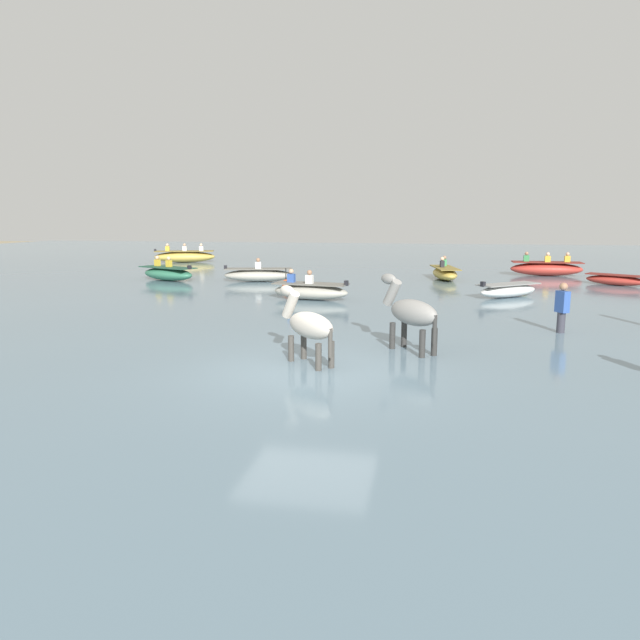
# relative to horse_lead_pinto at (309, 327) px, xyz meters

# --- Properties ---
(ground_plane) EXTENTS (120.00, 120.00, 0.00)m
(ground_plane) POSITION_rel_horse_lead_pinto_xyz_m (0.11, -0.54, -1.10)
(ground_plane) COLOR gray
(water_surface) EXTENTS (90.00, 90.00, 0.36)m
(water_surface) POSITION_rel_horse_lead_pinto_xyz_m (0.11, 9.46, -0.92)
(water_surface) COLOR slate
(water_surface) RESTS_ON ground
(horse_lead_pinto) EXTENTS (1.48, 1.36, 1.86)m
(horse_lead_pinto) POSITION_rel_horse_lead_pinto_xyz_m (0.00, 0.00, 0.00)
(horse_lead_pinto) COLOR beige
(horse_lead_pinto) RESTS_ON ground
(horse_trailing_grey) EXTENTS (1.48, 1.55, 1.99)m
(horse_trailing_grey) POSITION_rel_horse_lead_pinto_xyz_m (1.94, 1.48, 0.08)
(horse_trailing_grey) COLOR gray
(horse_trailing_grey) RESTS_ON ground
(boat_distant_east) EXTENTS (3.45, 1.22, 1.17)m
(boat_distant_east) POSITION_rel_horse_lead_pinto_xyz_m (7.92, 19.47, -0.38)
(boat_distant_east) COLOR #BC382D
(boat_distant_east) RESTS_ON water_surface
(boat_mid_outer) EXTENTS (3.25, 1.63, 1.07)m
(boat_mid_outer) POSITION_rel_horse_lead_pinto_xyz_m (-5.40, 14.17, -0.44)
(boat_mid_outer) COLOR #B2AD9E
(boat_mid_outer) RESTS_ON water_surface
(boat_near_port) EXTENTS (2.54, 2.32, 0.64)m
(boat_near_port) POSITION_rel_horse_lead_pinto_xyz_m (5.08, 10.90, -0.49)
(boat_near_port) COLOR silver
(boat_near_port) RESTS_ON water_surface
(boat_near_starboard) EXTENTS (2.49, 2.02, 0.46)m
(boat_near_starboard) POSITION_rel_horse_lead_pinto_xyz_m (10.11, 15.74, -0.51)
(boat_near_starboard) COLOR #BC382D
(boat_near_starboard) RESTS_ON water_surface
(boat_far_inshore) EXTENTS (1.50, 3.17, 1.06)m
(boat_far_inshore) POSITION_rel_horse_lead_pinto_xyz_m (2.92, 16.69, -0.44)
(boat_far_inshore) COLOR gold
(boat_far_inshore) RESTS_ON water_surface
(boat_distant_west) EXTENTS (3.20, 2.19, 1.10)m
(boat_distant_west) POSITION_rel_horse_lead_pinto_xyz_m (-9.65, 13.83, -0.42)
(boat_distant_west) COLOR #337556
(boat_distant_west) RESTS_ON water_surface
(boat_mid_channel) EXTENTS (4.04, 2.41, 1.22)m
(boat_mid_channel) POSITION_rel_horse_lead_pinto_xyz_m (-13.45, 24.17, -0.36)
(boat_mid_channel) COLOR gold
(boat_mid_channel) RESTS_ON water_surface
(boat_far_offshore) EXTENTS (2.85, 1.36, 1.06)m
(boat_far_offshore) POSITION_rel_horse_lead_pinto_xyz_m (-1.87, 8.93, -0.44)
(boat_far_offshore) COLOR #B2AD9E
(boat_far_offshore) RESTS_ON water_surface
(person_wading_mid) EXTENTS (0.34, 0.38, 1.63)m
(person_wading_mid) POSITION_rel_horse_lead_pinto_xyz_m (5.58, 4.30, -0.23)
(person_wading_mid) COLOR #383842
(person_wading_mid) RESTS_ON ground
(channel_buoy) EXTENTS (0.35, 0.35, 0.82)m
(channel_buoy) POSITION_rel_horse_lead_pinto_xyz_m (-3.57, 12.04, -0.56)
(channel_buoy) COLOR #E54C1E
(channel_buoy) RESTS_ON water_surface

